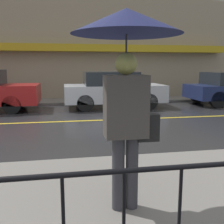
# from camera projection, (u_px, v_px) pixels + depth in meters

# --- Properties ---
(ground_plane) EXTENTS (80.00, 80.00, 0.00)m
(ground_plane) POSITION_uv_depth(u_px,v_px,m) (65.00, 122.00, 8.18)
(ground_plane) COLOR #262628
(sidewalk_near) EXTENTS (28.00, 3.18, 0.10)m
(sidewalk_near) POSITION_uv_depth(u_px,v_px,m) (66.00, 209.00, 3.06)
(sidewalk_near) COLOR slate
(sidewalk_near) RESTS_ON ground_plane
(sidewalk_far) EXTENTS (28.00, 1.77, 0.10)m
(sidewalk_far) POSITION_uv_depth(u_px,v_px,m) (65.00, 101.00, 12.60)
(sidewalk_far) COLOR slate
(sidewalk_far) RESTS_ON ground_plane
(lane_marking) EXTENTS (25.20, 0.12, 0.01)m
(lane_marking) POSITION_uv_depth(u_px,v_px,m) (65.00, 121.00, 8.18)
(lane_marking) COLOR gold
(lane_marking) RESTS_ON ground_plane
(building_storefront) EXTENTS (28.00, 0.85, 5.20)m
(building_storefront) POSITION_uv_depth(u_px,v_px,m) (63.00, 48.00, 13.14)
(building_storefront) COLOR gray
(building_storefront) RESTS_ON ground_plane
(pedestrian) EXTENTS (1.14, 1.14, 2.18)m
(pedestrian) POSITION_uv_depth(u_px,v_px,m) (127.00, 51.00, 2.70)
(pedestrian) COLOR #333338
(pedestrian) RESTS_ON sidewalk_near
(car_silver) EXTENTS (4.08, 1.79, 1.48)m
(car_silver) POSITION_uv_depth(u_px,v_px,m) (113.00, 90.00, 10.82)
(car_silver) COLOR #B2B5BA
(car_silver) RESTS_ON ground_plane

